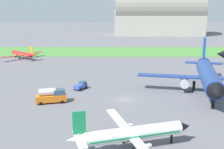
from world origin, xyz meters
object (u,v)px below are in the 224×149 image
at_px(airplane_foreground_turboprop, 132,133).
at_px(airplane_midfield_jet, 208,76).
at_px(fuel_truck_near_gate, 52,96).
at_px(airplane_taxiing_turboprop, 22,54).
at_px(pushback_tug_midfield, 81,86).

bearing_deg(airplane_foreground_turboprop, airplane_midfield_jet, 37.61).
xyz_separation_m(airplane_midfield_jet, fuel_truck_near_gate, (-36.46, -7.51, -2.78)).
bearing_deg(fuel_truck_near_gate, airplane_foreground_turboprop, -66.55).
height_order(airplane_taxiing_turboprop, fuel_truck_near_gate, airplane_taxiing_turboprop).
bearing_deg(airplane_midfield_jet, airplane_foreground_turboprop, -23.61).
bearing_deg(pushback_tug_midfield, fuel_truck_near_gate, -175.02).
height_order(fuel_truck_near_gate, pushback_tug_midfield, fuel_truck_near_gate).
height_order(airplane_taxiing_turboprop, pushback_tug_midfield, airplane_taxiing_turboprop).
relative_size(airplane_foreground_turboprop, fuel_truck_near_gate, 3.20).
distance_m(airplane_taxiing_turboprop, pushback_tug_midfield, 50.77).
distance_m(fuel_truck_near_gate, pushback_tug_midfield, 11.75).
bearing_deg(airplane_midfield_jet, airplane_taxiing_turboprop, -115.92).
bearing_deg(pushback_tug_midfield, airplane_foreground_turboprop, -128.92).
height_order(airplane_midfield_jet, fuel_truck_near_gate, airplane_midfield_jet).
bearing_deg(fuel_truck_near_gate, airplane_midfield_jet, -2.87).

